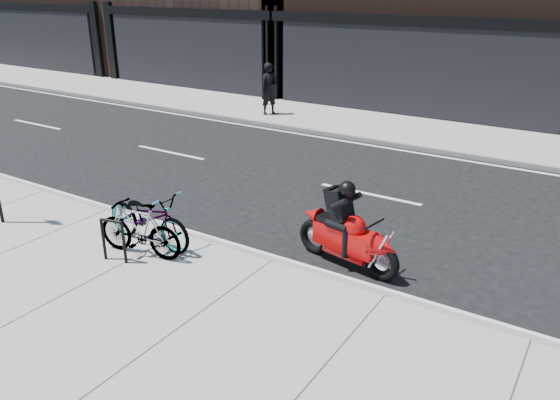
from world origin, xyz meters
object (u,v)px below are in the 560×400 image
Objects in this scene: bicycle_front at (148,217)px; bicycle_rear at (139,229)px; motorcycle at (352,234)px; pedestrian at (270,89)px; bike_rack at (113,237)px.

bicycle_front is 1.19× the size of bicycle_rear.
motorcycle is at bearing -65.78° from bicycle_front.
pedestrian is at bearing -167.38° from bicycle_rear.
motorcycle is at bearing 109.96° from bicycle_rear.
bike_rack is 0.37× the size of motorcycle.
bicycle_front is 1.08× the size of pedestrian.
pedestrian is at bearing 23.79° from bicycle_front.
motorcycle reaches higher than bicycle_front.
motorcycle is (3.23, 1.33, -0.02)m from bicycle_front.
pedestrian is at bearing 110.31° from bike_rack.
bicycle_rear is 10.81m from pedestrian.
bike_rack is at bearing -36.38° from bicycle_rear.
bicycle_rear reaches higher than bike_rack.
bicycle_rear is 0.80× the size of motorcycle.
pedestrian is (-4.05, 10.01, 0.40)m from bicycle_rear.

